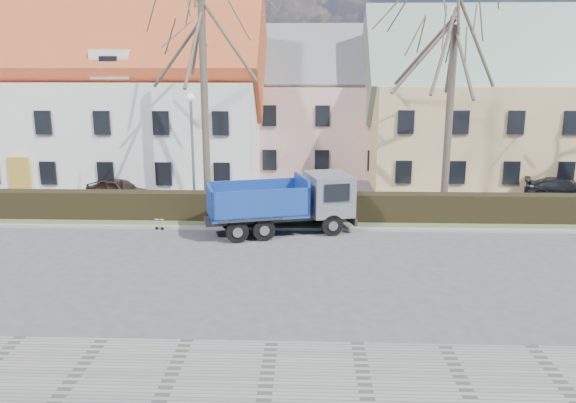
{
  "coord_description": "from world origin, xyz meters",
  "views": [
    {
      "loc": [
        3.13,
        -19.35,
        7.0
      ],
      "look_at": [
        2.31,
        3.3,
        1.6
      ],
      "focal_mm": 35.0,
      "sensor_mm": 36.0,
      "label": 1
    }
  ],
  "objects_px": {
    "dump_truck": "(276,204)",
    "parked_car_a": "(119,190)",
    "streetlight": "(193,155)",
    "parked_car_b": "(565,190)",
    "cart_frame": "(156,224)"
  },
  "relations": [
    {
      "from": "dump_truck",
      "to": "parked_car_a",
      "type": "relative_size",
      "value": 1.77
    },
    {
      "from": "dump_truck",
      "to": "cart_frame",
      "type": "bearing_deg",
      "value": 161.13
    },
    {
      "from": "streetlight",
      "to": "parked_car_b",
      "type": "distance_m",
      "value": 19.93
    },
    {
      "from": "dump_truck",
      "to": "parked_car_a",
      "type": "height_order",
      "value": "dump_truck"
    },
    {
      "from": "dump_truck",
      "to": "parked_car_a",
      "type": "bearing_deg",
      "value": 131.35
    },
    {
      "from": "cart_frame",
      "to": "parked_car_b",
      "type": "xyz_separation_m",
      "value": [
        20.66,
        6.41,
        0.32
      ]
    },
    {
      "from": "streetlight",
      "to": "parked_car_a",
      "type": "xyz_separation_m",
      "value": [
        -4.66,
        2.75,
        -2.34
      ]
    },
    {
      "from": "dump_truck",
      "to": "streetlight",
      "type": "relative_size",
      "value": 1.1
    },
    {
      "from": "cart_frame",
      "to": "parked_car_b",
      "type": "distance_m",
      "value": 21.64
    },
    {
      "from": "streetlight",
      "to": "parked_car_b",
      "type": "relative_size",
      "value": 1.44
    },
    {
      "from": "dump_truck",
      "to": "parked_car_b",
      "type": "relative_size",
      "value": 1.58
    },
    {
      "from": "cart_frame",
      "to": "parked_car_a",
      "type": "bearing_deg",
      "value": 122.49
    },
    {
      "from": "dump_truck",
      "to": "parked_car_a",
      "type": "distance_m",
      "value": 10.47
    },
    {
      "from": "streetlight",
      "to": "parked_car_a",
      "type": "height_order",
      "value": "streetlight"
    },
    {
      "from": "parked_car_a",
      "to": "parked_car_b",
      "type": "relative_size",
      "value": 0.89
    }
  ]
}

